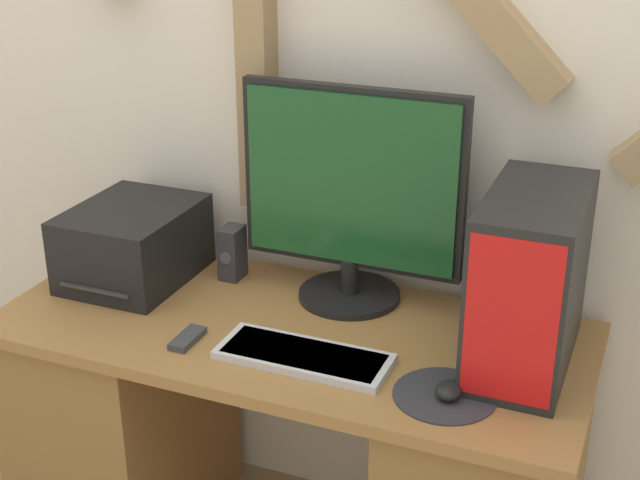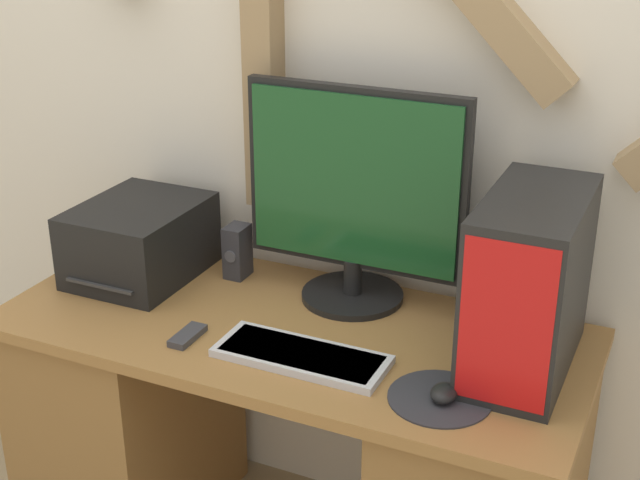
{
  "view_description": "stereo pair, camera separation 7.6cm",
  "coord_description": "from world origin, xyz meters",
  "px_view_note": "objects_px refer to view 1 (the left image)",
  "views": [
    {
      "loc": [
        0.76,
        -1.37,
        1.73
      ],
      "look_at": [
        0.08,
        0.3,
        0.95
      ],
      "focal_mm": 50.0,
      "sensor_mm": 36.0,
      "label": 1
    },
    {
      "loc": [
        0.83,
        -1.34,
        1.73
      ],
      "look_at": [
        0.08,
        0.3,
        0.95
      ],
      "focal_mm": 50.0,
      "sensor_mm": 36.0,
      "label": 2
    }
  ],
  "objects_px": {
    "computer_tower": "(529,281)",
    "speaker_left": "(232,253)",
    "monitor": "(351,192)",
    "speaker_right": "(475,296)",
    "mouse": "(449,390)",
    "keyboard": "(304,356)",
    "printer": "(133,244)",
    "remote_control": "(187,338)"
  },
  "relations": [
    {
      "from": "mouse",
      "to": "speaker_left",
      "type": "distance_m",
      "value": 0.75
    },
    {
      "from": "monitor",
      "to": "computer_tower",
      "type": "xyz_separation_m",
      "value": [
        0.45,
        -0.15,
        -0.09
      ]
    },
    {
      "from": "mouse",
      "to": "speaker_right",
      "type": "xyz_separation_m",
      "value": [
        -0.03,
        0.34,
        0.05
      ]
    },
    {
      "from": "mouse",
      "to": "remote_control",
      "type": "bearing_deg",
      "value": 179.85
    },
    {
      "from": "speaker_right",
      "to": "mouse",
      "type": "bearing_deg",
      "value": -85.26
    },
    {
      "from": "mouse",
      "to": "speaker_left",
      "type": "bearing_deg",
      "value": 152.91
    },
    {
      "from": "remote_control",
      "to": "mouse",
      "type": "bearing_deg",
      "value": -0.15
    },
    {
      "from": "monitor",
      "to": "speaker_right",
      "type": "bearing_deg",
      "value": -2.21
    },
    {
      "from": "speaker_left",
      "to": "computer_tower",
      "type": "bearing_deg",
      "value": -9.95
    },
    {
      "from": "computer_tower",
      "to": "speaker_left",
      "type": "distance_m",
      "value": 0.8
    },
    {
      "from": "monitor",
      "to": "remote_control",
      "type": "bearing_deg",
      "value": -126.95
    },
    {
      "from": "speaker_left",
      "to": "monitor",
      "type": "bearing_deg",
      "value": 1.59
    },
    {
      "from": "remote_control",
      "to": "speaker_left",
      "type": "bearing_deg",
      "value": 100.03
    },
    {
      "from": "monitor",
      "to": "speaker_right",
      "type": "relative_size",
      "value": 3.93
    },
    {
      "from": "keyboard",
      "to": "speaker_right",
      "type": "xyz_separation_m",
      "value": [
        0.3,
        0.31,
        0.06
      ]
    },
    {
      "from": "speaker_left",
      "to": "remote_control",
      "type": "distance_m",
      "value": 0.35
    },
    {
      "from": "computer_tower",
      "to": "remote_control",
      "type": "height_order",
      "value": "computer_tower"
    },
    {
      "from": "mouse",
      "to": "monitor",
      "type": "bearing_deg",
      "value": 134.56
    },
    {
      "from": "printer",
      "to": "speaker_left",
      "type": "distance_m",
      "value": 0.26
    },
    {
      "from": "speaker_left",
      "to": "mouse",
      "type": "bearing_deg",
      "value": -27.09
    },
    {
      "from": "keyboard",
      "to": "remote_control",
      "type": "height_order",
      "value": "keyboard"
    },
    {
      "from": "computer_tower",
      "to": "speaker_right",
      "type": "distance_m",
      "value": 0.23
    },
    {
      "from": "computer_tower",
      "to": "remote_control",
      "type": "xyz_separation_m",
      "value": [
        -0.72,
        -0.2,
        -0.19
      ]
    },
    {
      "from": "computer_tower",
      "to": "speaker_left",
      "type": "bearing_deg",
      "value": 170.05
    },
    {
      "from": "monitor",
      "to": "speaker_left",
      "type": "bearing_deg",
      "value": -178.41
    },
    {
      "from": "monitor",
      "to": "printer",
      "type": "distance_m",
      "value": 0.6
    },
    {
      "from": "monitor",
      "to": "printer",
      "type": "xyz_separation_m",
      "value": [
        -0.56,
        -0.11,
        -0.18
      ]
    },
    {
      "from": "mouse",
      "to": "computer_tower",
      "type": "xyz_separation_m",
      "value": [
        0.11,
        0.21,
        0.17
      ]
    },
    {
      "from": "printer",
      "to": "computer_tower",
      "type": "bearing_deg",
      "value": -2.25
    },
    {
      "from": "printer",
      "to": "speaker_right",
      "type": "distance_m",
      "value": 0.88
    },
    {
      "from": "mouse",
      "to": "printer",
      "type": "distance_m",
      "value": 0.94
    },
    {
      "from": "speaker_right",
      "to": "monitor",
      "type": "bearing_deg",
      "value": 177.79
    },
    {
      "from": "printer",
      "to": "remote_control",
      "type": "xyz_separation_m",
      "value": [
        0.3,
        -0.24,
        -0.09
      ]
    },
    {
      "from": "speaker_left",
      "to": "remote_control",
      "type": "height_order",
      "value": "speaker_left"
    },
    {
      "from": "printer",
      "to": "monitor",
      "type": "bearing_deg",
      "value": 10.7
    },
    {
      "from": "printer",
      "to": "remote_control",
      "type": "bearing_deg",
      "value": -39.51
    },
    {
      "from": "printer",
      "to": "speaker_right",
      "type": "xyz_separation_m",
      "value": [
        0.88,
        0.09,
        -0.03
      ]
    },
    {
      "from": "monitor",
      "to": "remote_control",
      "type": "xyz_separation_m",
      "value": [
        -0.26,
        -0.35,
        -0.27
      ]
    },
    {
      "from": "monitor",
      "to": "speaker_right",
      "type": "height_order",
      "value": "monitor"
    },
    {
      "from": "speaker_left",
      "to": "printer",
      "type": "bearing_deg",
      "value": -157.68
    },
    {
      "from": "monitor",
      "to": "remote_control",
      "type": "distance_m",
      "value": 0.51
    },
    {
      "from": "computer_tower",
      "to": "speaker_left",
      "type": "relative_size",
      "value": 2.89
    }
  ]
}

